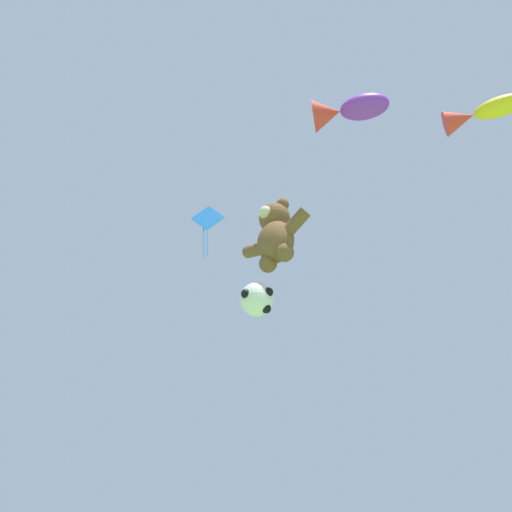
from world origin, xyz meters
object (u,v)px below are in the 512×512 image
object	(u,v)px
soccer_ball_kite	(257,299)
fish_kite_goldfin	(480,113)
teddy_bear_kite	(275,234)
diamond_kite	(207,221)
fish_kite_violet	(346,110)

from	to	relation	value
soccer_ball_kite	fish_kite_goldfin	bearing A→B (deg)	17.27
teddy_bear_kite	diamond_kite	bearing A→B (deg)	174.67
fish_kite_goldfin	soccer_ball_kite	bearing A→B (deg)	-162.73
fish_kite_violet	teddy_bear_kite	bearing A→B (deg)	178.76
soccer_ball_kite	diamond_kite	world-z (taller)	diamond_kite
fish_kite_violet	fish_kite_goldfin	distance (m)	3.11
soccer_ball_kite	fish_kite_violet	world-z (taller)	fish_kite_violet
soccer_ball_kite	diamond_kite	xyz separation A→B (m)	(-2.34, 0.20, 4.67)
diamond_kite	fish_kite_goldfin	bearing A→B (deg)	10.92
fish_kite_violet	diamond_kite	xyz separation A→B (m)	(-5.52, 0.33, 0.49)
soccer_ball_kite	fish_kite_goldfin	xyz separation A→B (m)	(5.57, 1.73, 3.48)
teddy_bear_kite	diamond_kite	distance (m)	4.32
teddy_bear_kite	diamond_kite	xyz separation A→B (m)	(-3.00, 0.28, 3.09)
teddy_bear_kite	fish_kite_violet	bearing A→B (deg)	-1.24
fish_kite_goldfin	teddy_bear_kite	bearing A→B (deg)	-159.78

